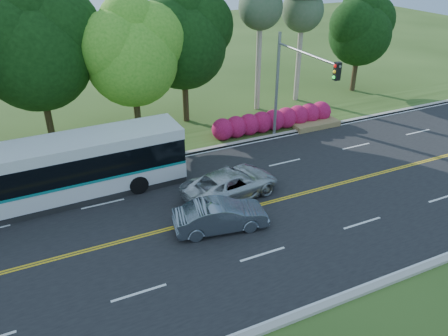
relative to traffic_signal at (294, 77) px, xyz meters
name	(u,v)px	position (x,y,z in m)	size (l,w,h in m)	color
ground	(237,211)	(-6.49, -5.40, -4.67)	(120.00, 120.00, 0.00)	#2B4517
road	(237,211)	(-6.49, -5.40, -4.66)	(60.00, 14.00, 0.02)	black
curb_north	(187,153)	(-6.49, 1.75, -4.60)	(60.00, 0.30, 0.15)	#ABA69B
curb_south	(323,307)	(-6.49, -12.55, -4.60)	(60.00, 0.30, 0.15)	#ABA69B
grass_verge	(177,142)	(-6.49, 3.60, -4.62)	(60.00, 4.00, 0.10)	#2B4517
lane_markings	(235,211)	(-6.59, -5.40, -4.65)	(57.60, 13.82, 0.00)	gold
tree_row	(74,38)	(-11.65, 6.73, 2.06)	(44.70, 9.10, 13.84)	#302515
bougainvillea_hedge	(277,120)	(0.69, 2.75, -3.95)	(9.50, 2.25, 1.50)	maroon
traffic_signal	(294,77)	(0.00, 0.00, 0.00)	(0.42, 6.10, 7.00)	gray
transit_bus	(64,171)	(-13.99, -0.50, -3.05)	(12.43, 3.00, 3.23)	silver
sedan	(220,216)	(-7.87, -6.41, -3.93)	(1.53, 4.39, 1.45)	slate
suv	(231,184)	(-6.15, -3.97, -3.91)	(2.45, 5.31, 1.48)	silver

